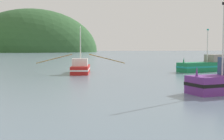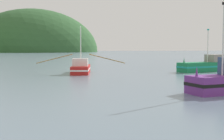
% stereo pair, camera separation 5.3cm
% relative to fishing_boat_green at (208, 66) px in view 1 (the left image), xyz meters
% --- Properties ---
extents(hill_mid_right, '(94.60, 75.68, 62.45)m').
position_rel_fishing_boat_green_xyz_m(hill_mid_right, '(-48.52, 188.82, -0.80)').
color(hill_mid_right, '#2D562D').
rests_on(hill_mid_right, ground).
extents(fishing_boat_green, '(9.38, 5.28, 5.75)m').
position_rel_fishing_boat_green_xyz_m(fishing_boat_green, '(0.00, 0.00, 0.00)').
color(fishing_boat_green, '#197A47').
rests_on(fishing_boat_green, ground).
extents(fishing_boat_red, '(11.09, 6.28, 5.89)m').
position_rel_fishing_boat_green_xyz_m(fishing_boat_red, '(-17.37, -1.22, -0.15)').
color(fishing_boat_red, red).
rests_on(fishing_boat_red, ground).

